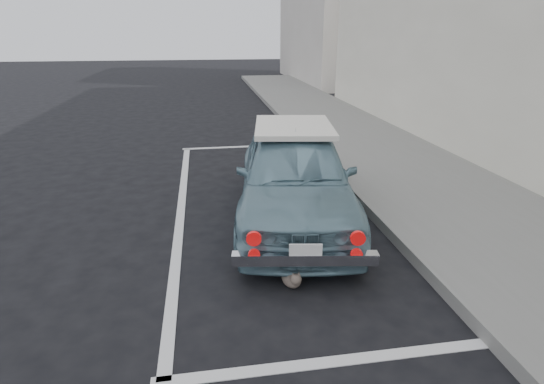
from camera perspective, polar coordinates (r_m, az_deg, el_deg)
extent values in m
plane|color=black|center=(4.04, -0.36, -17.84)|extent=(80.00, 80.00, 0.00)
cube|color=slate|center=(6.77, 24.61, -2.44)|extent=(2.80, 40.00, 0.15)
cube|color=black|center=(8.86, 26.96, 11.29)|extent=(0.10, 16.00, 2.40)
cube|color=beige|center=(24.16, 7.95, 24.08)|extent=(3.50, 10.00, 8.00)
cube|color=silver|center=(3.77, 9.01, -21.52)|extent=(3.00, 0.12, 0.01)
cube|color=silver|center=(10.00, -3.28, 6.13)|extent=(3.00, 0.12, 0.01)
cube|color=silver|center=(6.63, -12.12, -2.04)|extent=(0.12, 7.00, 0.01)
imported|color=#6F96A4|center=(5.95, 3.03, 2.45)|extent=(2.11, 4.05, 1.31)
cube|color=white|center=(6.17, 2.92, 8.77)|extent=(1.29, 1.61, 0.07)
cube|color=silver|center=(4.34, 4.46, -8.89)|extent=(1.48, 0.34, 0.12)
cube|color=white|center=(4.25, 4.55, -8.02)|extent=(0.33, 0.07, 0.17)
cylinder|color=red|center=(4.19, -2.46, -6.29)|extent=(0.15, 0.06, 0.15)
cylinder|color=red|center=(4.28, 11.47, -6.11)|extent=(0.15, 0.06, 0.15)
cylinder|color=red|center=(4.27, -2.42, -8.44)|extent=(0.12, 0.06, 0.12)
cylinder|color=red|center=(4.36, 11.30, -8.22)|extent=(0.12, 0.06, 0.12)
ellipsoid|color=#7A6D5C|center=(4.56, 2.60, -11.36)|extent=(0.24, 0.33, 0.19)
sphere|color=#7A6D5C|center=(4.42, 3.23, -11.55)|extent=(0.12, 0.12, 0.12)
cone|color=#7A6D5C|center=(4.38, 2.84, -10.97)|extent=(0.04, 0.04, 0.05)
cone|color=#7A6D5C|center=(4.40, 3.64, -10.83)|extent=(0.04, 0.04, 0.05)
cylinder|color=#7A6D5C|center=(4.73, 2.46, -10.98)|extent=(0.13, 0.19, 0.03)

